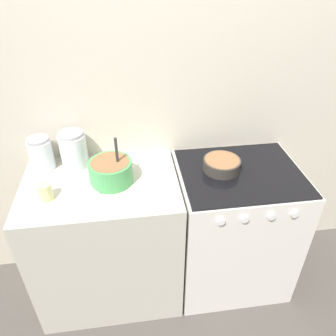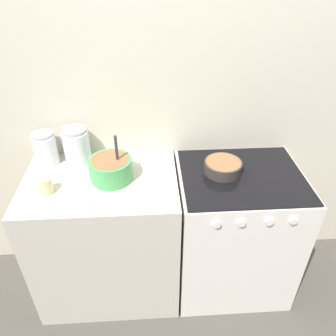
{
  "view_description": "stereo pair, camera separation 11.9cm",
  "coord_description": "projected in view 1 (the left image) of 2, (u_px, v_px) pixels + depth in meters",
  "views": [
    {
      "loc": [
        -0.27,
        -1.21,
        2.06
      ],
      "look_at": [
        -0.05,
        0.33,
        0.98
      ],
      "focal_mm": 35.0,
      "sensor_mm": 36.0,
      "label": 1
    },
    {
      "loc": [
        -0.15,
        -1.22,
        2.06
      ],
      "look_at": [
        -0.05,
        0.33,
        0.98
      ],
      "focal_mm": 35.0,
      "sensor_mm": 36.0,
      "label": 2
    }
  ],
  "objects": [
    {
      "name": "ground_plane",
      "position": [
        182.0,
        316.0,
        2.18
      ],
      "size": [
        12.0,
        12.0,
        0.0
      ],
      "primitive_type": "plane",
      "color": "#4C4742"
    },
    {
      "name": "wall_back",
      "position": [
        169.0,
        110.0,
        2.02
      ],
      "size": [
        4.78,
        0.05,
        2.4
      ],
      "color": "beige",
      "rests_on": "ground_plane"
    },
    {
      "name": "countertop_cabinet",
      "position": [
        108.0,
        240.0,
        2.12
      ],
      "size": [
        0.89,
        0.62,
        0.93
      ],
      "color": "beige",
      "rests_on": "ground_plane"
    },
    {
      "name": "stove",
      "position": [
        232.0,
        228.0,
        2.21
      ],
      "size": [
        0.74,
        0.63,
        0.93
      ],
      "color": "white",
      "rests_on": "ground_plane"
    },
    {
      "name": "mixing_bowl",
      "position": [
        111.0,
        170.0,
        1.83
      ],
      "size": [
        0.24,
        0.24,
        0.28
      ],
      "color": "#4CA559",
      "rests_on": "countertop_cabinet"
    },
    {
      "name": "baking_pan",
      "position": [
        222.0,
        164.0,
        1.95
      ],
      "size": [
        0.22,
        0.22,
        0.07
      ],
      "color": "#38332D",
      "rests_on": "stove"
    },
    {
      "name": "storage_jar_left",
      "position": [
        42.0,
        156.0,
        1.94
      ],
      "size": [
        0.14,
        0.14,
        0.2
      ],
      "color": "silver",
      "rests_on": "countertop_cabinet"
    },
    {
      "name": "storage_jar_middle",
      "position": [
        74.0,
        152.0,
        1.95
      ],
      "size": [
        0.16,
        0.16,
        0.23
      ],
      "color": "silver",
      "rests_on": "countertop_cabinet"
    },
    {
      "name": "tin_can",
      "position": [
        46.0,
        192.0,
        1.72
      ],
      "size": [
        0.07,
        0.07,
        0.09
      ],
      "color": "beige",
      "rests_on": "countertop_cabinet"
    },
    {
      "name": "recipe_page",
      "position": [
        77.0,
        201.0,
        1.72
      ],
      "size": [
        0.24,
        0.29,
        0.01
      ],
      "color": "white",
      "rests_on": "countertop_cabinet"
    }
  ]
}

